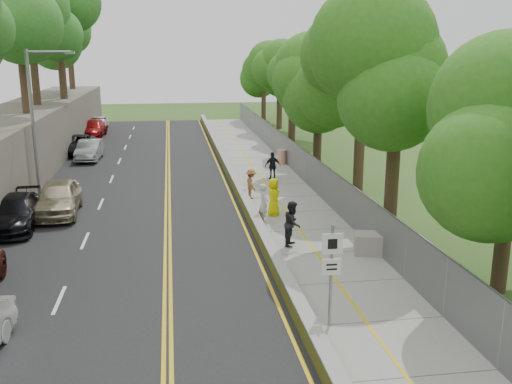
{
  "coord_description": "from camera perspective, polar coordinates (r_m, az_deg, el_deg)",
  "views": [
    {
      "loc": [
        -3.39,
        -17.93,
        8.0
      ],
      "look_at": [
        0.5,
        8.0,
        1.4
      ],
      "focal_mm": 40.0,
      "sensor_mm": 36.0,
      "label": 1
    }
  ],
  "objects": [
    {
      "name": "car_4",
      "position": [
        29.68,
        -19.16,
        -0.56
      ],
      "size": [
        2.19,
        4.99,
        1.67
      ],
      "primitive_type": "imported",
      "rotation": [
        0.0,
        0.0,
        0.04
      ],
      "color": "tan",
      "rests_on": "road"
    },
    {
      "name": "car_5",
      "position": [
        43.76,
        -16.3,
        4.05
      ],
      "size": [
        1.73,
        4.49,
        1.46
      ],
      "primitive_type": "imported",
      "rotation": [
        0.0,
        0.0,
        -0.04
      ],
      "color": "#999C9F",
      "rests_on": "road"
    },
    {
      "name": "trees_fenceside",
      "position": [
        34.54,
        9.19,
        12.29
      ],
      "size": [
        7.0,
        66.0,
        14.0
      ],
      "primitive_type": null,
      "color": "#397D20",
      "rests_on": "ground"
    },
    {
      "name": "jersey_barrier",
      "position": [
        34.01,
        -2.17,
        1.03
      ],
      "size": [
        0.42,
        66.0,
        0.6
      ],
      "primitive_type": "cube",
      "color": "gold",
      "rests_on": "ground"
    },
    {
      "name": "car_3",
      "position": [
        28.16,
        -23.03,
        -1.92
      ],
      "size": [
        2.36,
        5.11,
        1.45
      ],
      "primitive_type": "imported",
      "rotation": [
        0.0,
        0.0,
        0.07
      ],
      "color": "black",
      "rests_on": "road"
    },
    {
      "name": "car_8",
      "position": [
        60.83,
        -15.38,
        6.73
      ],
      "size": [
        1.59,
        3.9,
        1.33
      ],
      "primitive_type": "imported",
      "rotation": [
        0.0,
        0.0,
        -0.01
      ],
      "color": "white",
      "rests_on": "road"
    },
    {
      "name": "painter_1",
      "position": [
        26.44,
        0.78,
        -1.2
      ],
      "size": [
        0.5,
        0.73,
        1.92
      ],
      "primitive_type": "imported",
      "rotation": [
        0.0,
        0.0,
        1.63
      ],
      "color": "beige",
      "rests_on": "sidewalk"
    },
    {
      "name": "car_6",
      "position": [
        46.7,
        -17.36,
        4.55
      ],
      "size": [
        2.37,
        5.12,
        1.42
      ],
      "primitive_type": "imported",
      "rotation": [
        0.0,
        0.0,
        -0.0
      ],
      "color": "black",
      "rests_on": "road"
    },
    {
      "name": "painter_3",
      "position": [
        30.98,
        -0.5,
        0.82
      ],
      "size": [
        0.75,
        1.13,
        1.63
      ],
      "primitive_type": "imported",
      "rotation": [
        0.0,
        0.0,
        1.71
      ],
      "color": "#985B2D",
      "rests_on": "sidewalk"
    },
    {
      "name": "road",
      "position": [
        33.94,
        -11.68,
        0.23
      ],
      "size": [
        11.2,
        66.0,
        0.04
      ],
      "primitive_type": "cube",
      "color": "black",
      "rests_on": "ground"
    },
    {
      "name": "car_7",
      "position": [
        55.34,
        -16.04,
        6.1
      ],
      "size": [
        2.45,
        5.36,
        1.52
      ],
      "primitive_type": "imported",
      "rotation": [
        0.0,
        0.0,
        -0.06
      ],
      "color": "maroon",
      "rests_on": "road"
    },
    {
      "name": "signpost",
      "position": [
        16.69,
        7.56,
        -7.2
      ],
      "size": [
        0.62,
        0.09,
        3.1
      ],
      "color": "gray",
      "rests_on": "sidewalk"
    },
    {
      "name": "person_far",
      "position": [
        35.5,
        1.69,
        2.62
      ],
      "size": [
        1.07,
        0.57,
        1.74
      ],
      "primitive_type": "imported",
      "rotation": [
        0.0,
        0.0,
        3.29
      ],
      "color": "black",
      "rests_on": "sidewalk"
    },
    {
      "name": "sidewalk",
      "position": [
        34.4,
        1.65,
        0.72
      ],
      "size": [
        4.2,
        66.0,
        0.05
      ],
      "primitive_type": "cube",
      "color": "gray",
      "rests_on": "ground"
    },
    {
      "name": "chainlink_fence",
      "position": [
        34.61,
        5.09,
        2.4
      ],
      "size": [
        0.04,
        66.0,
        2.0
      ],
      "primitive_type": "cube",
      "color": "slate",
      "rests_on": "ground"
    },
    {
      "name": "painter_2",
      "position": [
        23.63,
        3.68,
        -3.15
      ],
      "size": [
        1.02,
        1.12,
        1.88
      ],
      "primitive_type": "imported",
      "rotation": [
        0.0,
        0.0,
        1.15
      ],
      "color": "black",
      "rests_on": "sidewalk"
    },
    {
      "name": "streetlight",
      "position": [
        32.87,
        -21.09,
        7.33
      ],
      "size": [
        2.52,
        0.22,
        8.0
      ],
      "color": "gray",
      "rests_on": "ground"
    },
    {
      "name": "concrete_block",
      "position": [
        23.26,
        11.31,
        -5.07
      ],
      "size": [
        1.42,
        1.2,
        0.82
      ],
      "primitive_type": "cube",
      "rotation": [
        0.0,
        0.0,
        -0.26
      ],
      "color": "gray",
      "rests_on": "sidewalk"
    },
    {
      "name": "construction_barrel",
      "position": [
        40.5,
        2.57,
        3.52
      ],
      "size": [
        0.62,
        0.62,
        1.01
      ],
      "primitive_type": "cylinder",
      "color": "#DD4C22",
      "rests_on": "sidewalk"
    },
    {
      "name": "painter_0",
      "position": [
        27.82,
        1.76,
        -0.49
      ],
      "size": [
        0.9,
        1.07,
        1.86
      ],
      "primitive_type": "imported",
      "rotation": [
        0.0,
        0.0,
        1.17
      ],
      "color": "#DEDE04",
      "rests_on": "sidewalk"
    },
    {
      "name": "ground",
      "position": [
        19.92,
        2.02,
        -9.55
      ],
      "size": [
        140.0,
        140.0,
        0.0
      ],
      "primitive_type": "plane",
      "color": "#33511E",
      "rests_on": "ground"
    }
  ]
}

